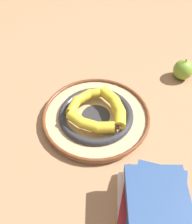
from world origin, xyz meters
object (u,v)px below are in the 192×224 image
(banana_b, at_px, (89,123))
(banana_c, at_px, (116,107))
(apple, at_px, (183,70))
(decorative_bowl, at_px, (96,116))
(banana_a, at_px, (86,98))
(book_stack, at_px, (153,206))

(banana_b, bearing_deg, banana_c, 57.88)
(apple, bearing_deg, decorative_bowl, 94.08)
(banana_c, height_order, apple, apple)
(banana_b, height_order, apple, apple)
(decorative_bowl, relative_size, banana_c, 1.89)
(decorative_bowl, relative_size, banana_b, 2.46)
(banana_b, relative_size, banana_c, 0.77)
(banana_a, relative_size, banana_b, 1.20)
(book_stack, bearing_deg, banana_a, -144.27)
(decorative_bowl, height_order, banana_c, banana_c)
(banana_a, height_order, banana_c, banana_c)
(decorative_bowl, bearing_deg, banana_c, -113.47)
(banana_a, xyz_separation_m, banana_b, (-0.11, 0.04, 0.00))
(banana_a, relative_size, apple, 2.00)
(banana_a, bearing_deg, decorative_bowl, 85.84)
(banana_c, bearing_deg, banana_a, 48.67)
(banana_b, xyz_separation_m, apple, (0.07, -0.45, -0.01))
(banana_a, distance_m, banana_b, 0.11)
(banana_a, height_order, apple, apple)
(apple, bearing_deg, banana_b, 99.02)
(banana_a, xyz_separation_m, apple, (-0.03, -0.41, -0.01))
(banana_b, distance_m, book_stack, 0.31)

